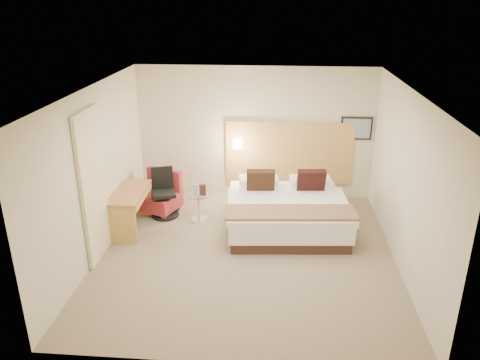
# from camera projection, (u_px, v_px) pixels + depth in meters

# --- Properties ---
(floor) EXTENTS (4.80, 5.00, 0.02)m
(floor) POSITION_uv_depth(u_px,v_px,m) (246.00, 254.00, 7.72)
(floor) COLOR #7F6D56
(floor) RESTS_ON ground
(ceiling) EXTENTS (4.80, 5.00, 0.02)m
(ceiling) POSITION_uv_depth(u_px,v_px,m) (247.00, 89.00, 6.72)
(ceiling) COLOR white
(ceiling) RESTS_ON floor
(wall_back) EXTENTS (4.80, 0.02, 2.70)m
(wall_back) POSITION_uv_depth(u_px,v_px,m) (255.00, 133.00, 9.55)
(wall_back) COLOR beige
(wall_back) RESTS_ON floor
(wall_front) EXTENTS (4.80, 0.02, 2.70)m
(wall_front) POSITION_uv_depth(u_px,v_px,m) (230.00, 264.00, 4.90)
(wall_front) COLOR beige
(wall_front) RESTS_ON floor
(wall_left) EXTENTS (0.02, 5.00, 2.70)m
(wall_left) POSITION_uv_depth(u_px,v_px,m) (95.00, 173.00, 7.40)
(wall_left) COLOR beige
(wall_left) RESTS_ON floor
(wall_right) EXTENTS (0.02, 5.00, 2.70)m
(wall_right) POSITION_uv_depth(u_px,v_px,m) (406.00, 182.00, 7.04)
(wall_right) COLOR beige
(wall_right) RESTS_ON floor
(headboard_panel) EXTENTS (2.60, 0.04, 1.30)m
(headboard_panel) POSITION_uv_depth(u_px,v_px,m) (289.00, 153.00, 9.60)
(headboard_panel) COLOR #BD8949
(headboard_panel) RESTS_ON wall_back
(art_frame) EXTENTS (0.62, 0.03, 0.47)m
(art_frame) POSITION_uv_depth(u_px,v_px,m) (356.00, 128.00, 9.31)
(art_frame) COLOR black
(art_frame) RESTS_ON wall_back
(art_canvas) EXTENTS (0.54, 0.01, 0.39)m
(art_canvas) POSITION_uv_depth(u_px,v_px,m) (356.00, 129.00, 9.29)
(art_canvas) COLOR #7890A5
(art_canvas) RESTS_ON wall_back
(lamp_arm) EXTENTS (0.02, 0.12, 0.02)m
(lamp_arm) POSITION_uv_depth(u_px,v_px,m) (238.00, 143.00, 9.56)
(lamp_arm) COLOR white
(lamp_arm) RESTS_ON wall_back
(lamp_shade) EXTENTS (0.15, 0.15, 0.15)m
(lamp_shade) POSITION_uv_depth(u_px,v_px,m) (237.00, 144.00, 9.51)
(lamp_shade) COLOR #FFEDC6
(lamp_shade) RESTS_ON wall_back
(curtain) EXTENTS (0.06, 0.90, 2.42)m
(curtain) POSITION_uv_depth(u_px,v_px,m) (93.00, 187.00, 7.22)
(curtain) COLOR beige
(curtain) RESTS_ON wall_left
(bottle_a) EXTENTS (0.07, 0.07, 0.19)m
(bottle_a) POSITION_uv_depth(u_px,v_px,m) (195.00, 189.00, 8.69)
(bottle_a) COLOR #9AB4EF
(bottle_a) RESTS_ON side_table
(menu_folder) EXTENTS (0.13, 0.07, 0.21)m
(menu_folder) POSITION_uv_depth(u_px,v_px,m) (203.00, 190.00, 8.63)
(menu_folder) COLOR #3E2019
(menu_folder) RESTS_ON side_table
(bed) EXTENTS (2.26, 2.22, 1.04)m
(bed) POSITION_uv_depth(u_px,v_px,m) (286.00, 210.00, 8.49)
(bed) COLOR #38211C
(bed) RESTS_ON floor
(lounge_chair) EXTENTS (0.94, 0.88, 0.80)m
(lounge_chair) POSITION_uv_depth(u_px,v_px,m) (159.00, 196.00, 9.14)
(lounge_chair) COLOR #A7694E
(lounge_chair) RESTS_ON floor
(side_table) EXTENTS (0.54, 0.54, 0.52)m
(side_table) POSITION_uv_depth(u_px,v_px,m) (199.00, 205.00, 8.79)
(side_table) COLOR white
(side_table) RESTS_ON floor
(desk) EXTENTS (0.58, 1.20, 0.74)m
(desk) POSITION_uv_depth(u_px,v_px,m) (131.00, 200.00, 8.32)
(desk) COLOR #A56941
(desk) RESTS_ON floor
(desk_chair) EXTENTS (0.66, 0.66, 0.93)m
(desk_chair) POSITION_uv_depth(u_px,v_px,m) (164.00, 197.00, 8.93)
(desk_chair) COLOR black
(desk_chair) RESTS_ON floor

